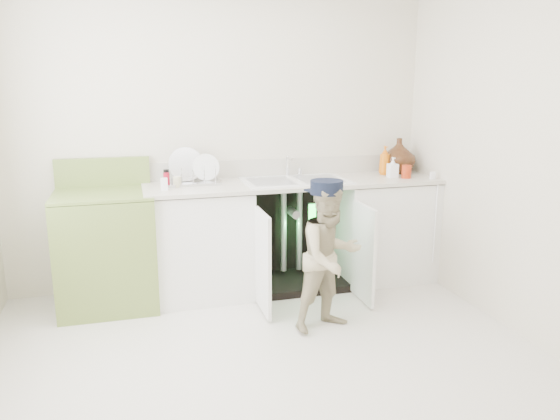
# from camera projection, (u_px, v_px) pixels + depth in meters

# --- Properties ---
(ground) EXTENTS (3.50, 3.50, 0.00)m
(ground) POSITION_uv_depth(u_px,v_px,m) (267.00, 360.00, 3.40)
(ground) COLOR beige
(ground) RESTS_ON ground
(room_shell) EXTENTS (6.00, 5.50, 1.26)m
(room_shell) POSITION_uv_depth(u_px,v_px,m) (266.00, 161.00, 3.11)
(room_shell) COLOR beige
(room_shell) RESTS_ON ground
(counter_run) EXTENTS (2.44, 1.02, 1.21)m
(counter_run) POSITION_uv_depth(u_px,v_px,m) (298.00, 231.00, 4.57)
(counter_run) COLOR white
(counter_run) RESTS_ON ground
(avocado_stove) EXTENTS (0.72, 0.65, 1.11)m
(avocado_stove) POSITION_uv_depth(u_px,v_px,m) (107.00, 248.00, 4.15)
(avocado_stove) COLOR olive
(avocado_stove) RESTS_ON ground
(repair_worker) EXTENTS (0.59, 0.78, 1.05)m
(repair_worker) POSITION_uv_depth(u_px,v_px,m) (330.00, 256.00, 3.74)
(repair_worker) COLOR tan
(repair_worker) RESTS_ON ground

